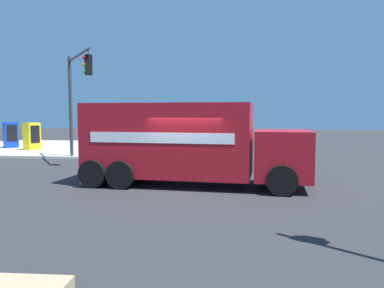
% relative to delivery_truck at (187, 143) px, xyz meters
% --- Properties ---
extents(ground_plane, '(100.00, 100.00, 0.00)m').
position_rel_delivery_truck_xyz_m(ground_plane, '(-0.42, -0.11, -1.56)').
color(ground_plane, '#2B2B2D').
extents(sidewalk_corner_far, '(12.02, 12.02, 0.14)m').
position_rel_delivery_truck_xyz_m(sidewalk_corner_far, '(12.93, 13.24, -1.49)').
color(sidewalk_corner_far, beige).
rests_on(sidewalk_corner_far, ground).
extents(delivery_truck, '(3.32, 8.26, 3.01)m').
position_rel_delivery_truck_xyz_m(delivery_truck, '(0.00, 0.00, 0.00)').
color(delivery_truck, '#AD141E').
rests_on(delivery_truck, ground).
extents(traffic_light_secondary, '(4.18, 3.06, 5.75)m').
position_rel_delivery_truck_xyz_m(traffic_light_secondary, '(5.97, 6.94, 2.42)').
color(traffic_light_secondary, '#38383D').
rests_on(traffic_light_secondary, sidewalk_corner_far).
extents(vending_machine_red, '(1.17, 1.17, 1.85)m').
position_rel_delivery_truck_xyz_m(vending_machine_red, '(11.75, 14.62, -0.49)').
color(vending_machine_red, '#0F38B2').
rests_on(vending_machine_red, sidewalk_corner_far).
extents(vending_machine_blue, '(1.14, 1.06, 1.85)m').
position_rel_delivery_truck_xyz_m(vending_machine_blue, '(10.40, 12.20, -0.49)').
color(vending_machine_blue, yellow).
rests_on(vending_machine_blue, sidewalk_corner_far).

